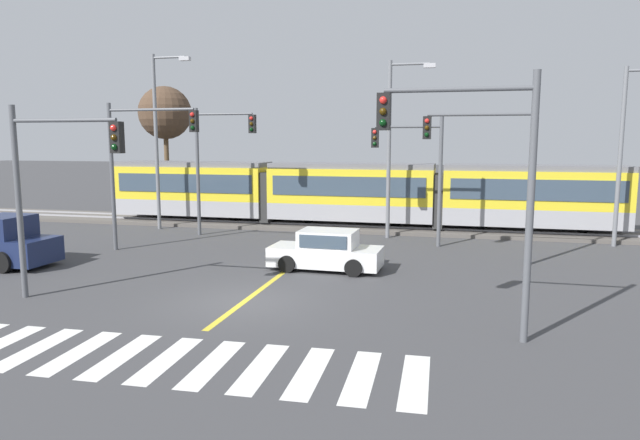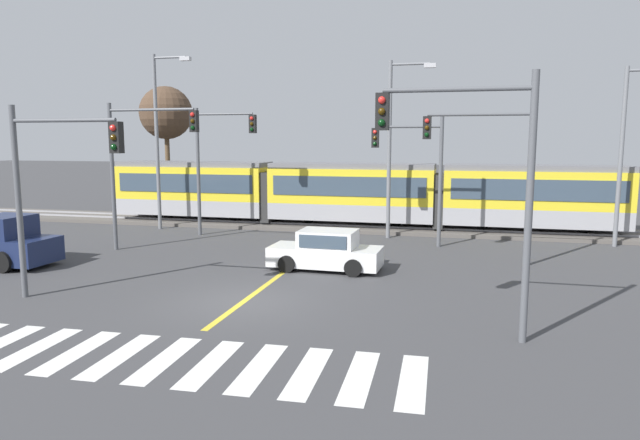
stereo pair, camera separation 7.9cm
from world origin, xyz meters
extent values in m
plane|color=#3D3D3F|center=(0.00, 0.00, 0.00)|extent=(200.00, 200.00, 0.00)
cube|color=#56514C|center=(0.00, 15.20, 0.09)|extent=(120.00, 4.00, 0.18)
cube|color=#939399|center=(0.00, 14.48, 0.23)|extent=(120.00, 0.08, 0.10)
cube|color=#939399|center=(0.00, 15.92, 0.23)|extent=(120.00, 0.08, 0.10)
cube|color=#9E9EA3|center=(-9.07, 15.20, 0.98)|extent=(9.00, 2.60, 0.90)
cube|color=yellow|center=(-9.07, 15.20, 2.38)|extent=(9.00, 2.60, 1.90)
cube|color=#384756|center=(-9.07, 13.88, 2.43)|extent=(8.28, 0.04, 1.04)
cube|color=slate|center=(-9.07, 15.20, 3.47)|extent=(9.00, 2.39, 0.28)
cylinder|color=black|center=(-6.59, 15.20, 0.53)|extent=(0.70, 0.20, 0.70)
cylinder|color=black|center=(-11.54, 15.20, 0.53)|extent=(0.70, 0.20, 0.70)
cube|color=#9E9EA3|center=(0.43, 15.20, 0.98)|extent=(9.00, 2.60, 0.90)
cube|color=yellow|center=(0.43, 15.20, 2.38)|extent=(9.00, 2.60, 1.90)
cube|color=#384756|center=(0.43, 13.88, 2.43)|extent=(8.28, 0.04, 1.04)
cube|color=slate|center=(0.43, 15.20, 3.47)|extent=(9.00, 2.39, 0.28)
cylinder|color=black|center=(2.91, 15.20, 0.53)|extent=(0.70, 0.20, 0.70)
cylinder|color=black|center=(-2.04, 15.20, 0.53)|extent=(0.70, 0.20, 0.70)
cube|color=#9E9EA3|center=(9.93, 15.20, 0.98)|extent=(9.00, 2.60, 0.90)
cube|color=yellow|center=(9.93, 15.20, 2.38)|extent=(9.00, 2.60, 1.90)
cube|color=#384756|center=(9.93, 13.88, 2.43)|extent=(8.28, 0.04, 1.04)
cube|color=slate|center=(9.93, 15.20, 3.47)|extent=(9.00, 2.39, 0.28)
cylinder|color=black|center=(12.41, 15.20, 0.53)|extent=(0.70, 0.20, 0.70)
cylinder|color=black|center=(7.46, 15.20, 0.53)|extent=(0.70, 0.20, 0.70)
cube|color=#2D2D2D|center=(-4.32, 15.20, 1.68)|extent=(0.50, 2.34, 2.80)
cube|color=#2D2D2D|center=(5.18, 15.20, 1.68)|extent=(0.50, 2.34, 2.80)
cube|color=silver|center=(-3.30, -4.87, 0.00)|extent=(0.65, 2.82, 0.01)
cube|color=silver|center=(-2.20, -4.83, 0.00)|extent=(0.65, 2.82, 0.01)
cube|color=silver|center=(-1.10, -4.80, 0.00)|extent=(0.65, 2.82, 0.01)
cube|color=silver|center=(0.00, -4.76, 0.00)|extent=(0.65, 2.82, 0.01)
cube|color=silver|center=(1.10, -4.73, 0.00)|extent=(0.65, 2.82, 0.01)
cube|color=silver|center=(2.20, -4.69, 0.00)|extent=(0.65, 2.82, 0.01)
cube|color=silver|center=(3.30, -4.65, 0.00)|extent=(0.65, 2.82, 0.01)
cube|color=silver|center=(4.40, -4.62, 0.00)|extent=(0.65, 2.82, 0.01)
cube|color=silver|center=(5.50, -4.58, 0.00)|extent=(0.65, 2.82, 0.01)
cube|color=gold|center=(0.00, 5.22, 0.00)|extent=(0.20, 15.96, 0.01)
cube|color=silver|center=(1.41, 4.82, 0.52)|extent=(4.25, 1.82, 0.72)
cube|color=silver|center=(1.51, 4.82, 1.20)|extent=(2.14, 1.58, 0.64)
cube|color=#384756|center=(0.51, 4.85, 1.20)|extent=(0.14, 1.43, 0.52)
cube|color=#384756|center=(1.49, 4.04, 1.20)|extent=(1.79, 0.09, 0.48)
cylinder|color=black|center=(0.12, 4.01, 0.32)|extent=(0.65, 0.24, 0.64)
cylinder|color=black|center=(0.17, 5.71, 0.32)|extent=(0.65, 0.24, 0.64)
cylinder|color=black|center=(2.64, 3.93, 0.32)|extent=(0.65, 0.24, 0.64)
cylinder|color=black|center=(2.69, 5.63, 0.32)|extent=(0.65, 0.24, 0.64)
cube|color=#192347|center=(-10.80, 2.42, 1.56)|extent=(1.73, 1.87, 0.84)
cube|color=#384756|center=(-10.05, 2.41, 1.58)|extent=(0.13, 1.69, 0.66)
cylinder|color=black|center=(-10.03, 3.39, 0.40)|extent=(0.80, 0.29, 0.80)
cylinder|color=black|center=(-10.06, 1.43, 0.40)|extent=(0.80, 0.29, 0.80)
cylinder|color=#515459|center=(5.37, 10.66, 3.02)|extent=(0.18, 0.18, 6.03)
cylinder|color=#515459|center=(3.87, 10.66, 5.47)|extent=(3.00, 0.12, 0.12)
cube|color=black|center=(2.37, 10.66, 4.97)|extent=(0.32, 0.28, 0.90)
sphere|color=red|center=(2.37, 10.51, 5.24)|extent=(0.18, 0.18, 0.18)
sphere|color=#3A2706|center=(2.37, 10.51, 4.97)|extent=(0.18, 0.18, 0.18)
sphere|color=black|center=(2.37, 10.51, 4.70)|extent=(0.18, 0.18, 0.18)
cylinder|color=#515459|center=(-6.77, 11.04, 3.24)|extent=(0.18, 0.18, 6.47)
cylinder|color=#515459|center=(-5.27, 11.04, 6.16)|extent=(3.00, 0.12, 0.12)
cube|color=black|center=(-3.77, 11.04, 5.66)|extent=(0.32, 0.28, 0.90)
sphere|color=red|center=(-3.77, 10.89, 5.93)|extent=(0.18, 0.18, 0.18)
sphere|color=#3A2706|center=(-3.77, 10.89, 5.66)|extent=(0.18, 0.18, 0.18)
sphere|color=black|center=(-3.77, 10.89, 5.39)|extent=(0.18, 0.18, 0.18)
cylinder|color=#515459|center=(7.88, -1.64, 3.23)|extent=(0.18, 0.18, 6.47)
cylinder|color=#515459|center=(6.13, -1.64, 6.06)|extent=(3.50, 0.12, 0.12)
cube|color=black|center=(4.38, -1.64, 5.56)|extent=(0.32, 0.28, 0.90)
sphere|color=red|center=(4.38, -1.79, 5.83)|extent=(0.18, 0.18, 0.18)
sphere|color=#3A2706|center=(4.38, -1.79, 5.56)|extent=(0.18, 0.18, 0.18)
sphere|color=black|center=(4.38, -1.79, 5.29)|extent=(0.18, 0.18, 0.18)
cylinder|color=#515459|center=(-8.63, 6.41, 3.23)|extent=(0.18, 0.18, 6.47)
cylinder|color=#515459|center=(-6.63, 6.41, 6.15)|extent=(4.00, 0.12, 0.12)
cube|color=black|center=(-4.63, 6.41, 5.65)|extent=(0.32, 0.28, 0.90)
sphere|color=red|center=(-4.63, 6.26, 5.92)|extent=(0.18, 0.18, 0.18)
sphere|color=#3A2706|center=(-4.63, 6.26, 5.65)|extent=(0.18, 0.18, 0.18)
sphere|color=black|center=(-4.63, 6.26, 5.38)|extent=(0.18, 0.18, 0.18)
cylinder|color=#515459|center=(-6.83, -1.16, 2.96)|extent=(0.18, 0.18, 5.92)
cylinder|color=#515459|center=(-5.08, -1.16, 5.45)|extent=(3.50, 0.12, 0.12)
cube|color=black|center=(-3.33, -1.16, 4.95)|extent=(0.32, 0.28, 0.90)
sphere|color=red|center=(-3.33, -1.31, 5.22)|extent=(0.18, 0.18, 0.18)
sphere|color=#3A2706|center=(-3.33, -1.31, 4.95)|extent=(0.18, 0.18, 0.18)
sphere|color=black|center=(-3.33, -1.31, 4.68)|extent=(0.18, 0.18, 0.18)
cylinder|color=#515459|center=(8.92, 7.46, 3.22)|extent=(0.18, 0.18, 6.43)
cylinder|color=#515459|center=(6.92, 7.46, 5.85)|extent=(4.00, 0.12, 0.12)
cube|color=black|center=(4.92, 7.46, 5.35)|extent=(0.32, 0.28, 0.90)
sphere|color=red|center=(4.92, 7.31, 5.62)|extent=(0.18, 0.18, 0.18)
sphere|color=#3A2706|center=(4.92, 7.31, 5.35)|extent=(0.18, 0.18, 0.18)
sphere|color=black|center=(4.92, 7.31, 5.08)|extent=(0.18, 0.18, 0.18)
cylinder|color=slate|center=(-9.81, 12.36, 4.70)|extent=(0.20, 0.20, 9.39)
cylinder|color=slate|center=(-8.88, 12.36, 9.19)|extent=(1.85, 0.12, 0.12)
cube|color=#B2B2B7|center=(-7.96, 12.36, 9.09)|extent=(0.56, 0.28, 0.20)
cylinder|color=slate|center=(2.80, 12.49, 4.34)|extent=(0.20, 0.20, 8.68)
cylinder|color=slate|center=(3.74, 12.49, 8.48)|extent=(1.88, 0.12, 0.12)
cube|color=#B2B2B7|center=(4.67, 12.49, 8.38)|extent=(0.56, 0.28, 0.20)
cylinder|color=slate|center=(13.26, 12.66, 4.06)|extent=(0.20, 0.20, 8.12)
cylinder|color=brown|center=(-13.09, 19.39, 2.99)|extent=(0.32, 0.32, 5.98)
sphere|color=#4C3828|center=(-13.09, 19.39, 6.68)|extent=(3.51, 3.51, 3.51)
camera|label=1|loc=(6.25, -15.77, 4.87)|focal=32.00mm
camera|label=2|loc=(6.33, -15.75, 4.87)|focal=32.00mm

